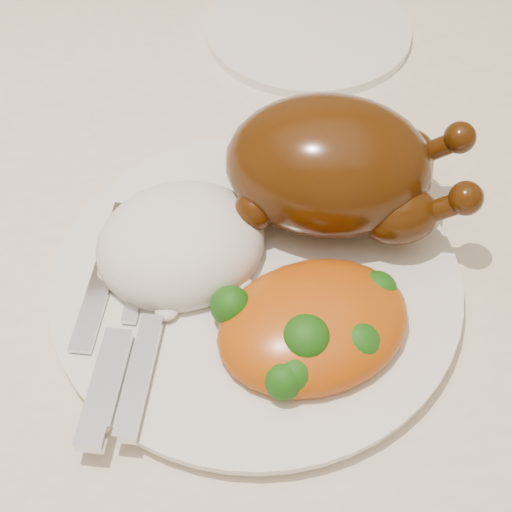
{
  "coord_description": "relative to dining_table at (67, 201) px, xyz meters",
  "views": [
    {
      "loc": [
        0.11,
        -0.49,
        1.17
      ],
      "look_at": [
        0.16,
        -0.2,
        0.8
      ],
      "focal_mm": 50.0,
      "sensor_mm": 36.0,
      "label": 1
    }
  ],
  "objects": [
    {
      "name": "floor",
      "position": [
        0.0,
        0.0,
        -0.67
      ],
      "size": [
        4.0,
        4.0,
        0.0
      ],
      "primitive_type": "plane",
      "color": "#55301D",
      "rests_on": "ground"
    },
    {
      "name": "dining_table",
      "position": [
        0.0,
        0.0,
        0.0
      ],
      "size": [
        1.6,
        0.9,
        0.76
      ],
      "color": "brown",
      "rests_on": "floor"
    },
    {
      "name": "tablecloth",
      "position": [
        0.0,
        0.0,
        0.07
      ],
      "size": [
        1.73,
        1.03,
        0.18
      ],
      "color": "beige",
      "rests_on": "dining_table"
    },
    {
      "name": "dinner_plate",
      "position": [
        0.16,
        -0.2,
        0.11
      ],
      "size": [
        0.29,
        0.29,
        0.01
      ],
      "primitive_type": "cylinder",
      "rotation": [
        0.0,
        0.0,
        -0.06
      ],
      "color": "white",
      "rests_on": "tablecloth"
    },
    {
      "name": "side_plate",
      "position": [
        0.25,
        0.09,
        0.11
      ],
      "size": [
        0.2,
        0.2,
        0.01
      ],
      "primitive_type": "cylinder",
      "rotation": [
        0.0,
        0.0,
        0.01
      ],
      "color": "white",
      "rests_on": "tablecloth"
    },
    {
      "name": "roast_chicken",
      "position": [
        0.22,
        -0.15,
        0.16
      ],
      "size": [
        0.19,
        0.14,
        0.09
      ],
      "rotation": [
        0.0,
        0.0,
        -0.25
      ],
      "color": "#472407",
      "rests_on": "dinner_plate"
    },
    {
      "name": "rice_mound",
      "position": [
        0.11,
        -0.17,
        0.13
      ],
      "size": [
        0.14,
        0.13,
        0.06
      ],
      "rotation": [
        0.0,
        0.0,
        0.26
      ],
      "color": "white",
      "rests_on": "dinner_plate"
    },
    {
      "name": "mac_and_cheese",
      "position": [
        0.19,
        -0.25,
        0.13
      ],
      "size": [
        0.15,
        0.13,
        0.05
      ],
      "rotation": [
        0.0,
        0.0,
        0.26
      ],
      "color": "#CA570C",
      "rests_on": "dinner_plate"
    },
    {
      "name": "cutlery",
      "position": [
        0.06,
        -0.25,
        0.12
      ],
      "size": [
        0.06,
        0.19,
        0.01
      ],
      "rotation": [
        0.0,
        0.0,
        -0.26
      ],
      "color": "silver",
      "rests_on": "dinner_plate"
    }
  ]
}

